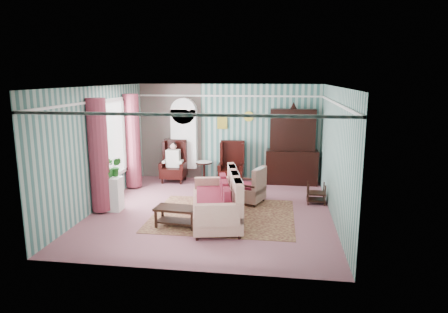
# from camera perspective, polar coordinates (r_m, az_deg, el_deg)

# --- Properties ---
(floor) EXTENTS (6.00, 6.00, 0.00)m
(floor) POSITION_cam_1_polar(r_m,az_deg,el_deg) (9.54, -1.66, -7.72)
(floor) COLOR #945665
(floor) RESTS_ON ground
(room_shell) EXTENTS (5.53, 6.02, 2.91)m
(room_shell) POSITION_cam_1_polar(r_m,az_deg,el_deg) (9.38, -5.28, 4.50)
(room_shell) COLOR #3D6F68
(room_shell) RESTS_ON ground
(bookcase) EXTENTS (0.80, 0.28, 2.24)m
(bookcase) POSITION_cam_1_polar(r_m,az_deg,el_deg) (12.24, -5.69, 1.92)
(bookcase) COLOR silver
(bookcase) RESTS_ON floor
(dresser_hutch) EXTENTS (1.50, 0.56, 2.36)m
(dresser_hutch) POSITION_cam_1_polar(r_m,az_deg,el_deg) (11.77, 9.74, 1.73)
(dresser_hutch) COLOR black
(dresser_hutch) RESTS_ON floor
(wingback_left) EXTENTS (0.76, 0.80, 1.25)m
(wingback_left) POSITION_cam_1_polar(r_m,az_deg,el_deg) (12.02, -7.24, -0.69)
(wingback_left) COLOR black
(wingback_left) RESTS_ON floor
(wingback_right) EXTENTS (0.76, 0.80, 1.25)m
(wingback_right) POSITION_cam_1_polar(r_m,az_deg,el_deg) (11.69, 1.07, -0.95)
(wingback_right) COLOR black
(wingback_right) RESTS_ON floor
(seated_woman) EXTENTS (0.44, 0.40, 1.18)m
(seated_woman) POSITION_cam_1_polar(r_m,az_deg,el_deg) (12.03, -7.23, -0.85)
(seated_woman) COLOR silver
(seated_woman) RESTS_ON floor
(round_side_table) EXTENTS (0.50, 0.50, 0.60)m
(round_side_table) POSITION_cam_1_polar(r_m,az_deg,el_deg) (12.03, -2.87, -2.19)
(round_side_table) COLOR black
(round_side_table) RESTS_ON floor
(nest_table) EXTENTS (0.45, 0.38, 0.54)m
(nest_table) POSITION_cam_1_polar(r_m,az_deg,el_deg) (10.23, 13.03, -5.10)
(nest_table) COLOR black
(nest_table) RESTS_ON floor
(plant_stand) EXTENTS (0.55, 0.35, 0.80)m
(plant_stand) POSITION_cam_1_polar(r_m,az_deg,el_deg) (9.83, -15.97, -5.15)
(plant_stand) COLOR white
(plant_stand) RESTS_ON floor
(rug) EXTENTS (3.20, 2.60, 0.01)m
(rug) POSITION_cam_1_polar(r_m,az_deg,el_deg) (9.21, -0.12, -8.38)
(rug) COLOR #4D191B
(rug) RESTS_ON floor
(sofa) EXTENTS (1.34, 2.35, 1.01)m
(sofa) POSITION_cam_1_polar(r_m,az_deg,el_deg) (8.68, -1.18, -6.16)
(sofa) COLOR beige
(sofa) RESTS_ON floor
(floral_armchair) EXTENTS (0.94, 0.96, 1.00)m
(floral_armchair) POSITION_cam_1_polar(r_m,az_deg,el_deg) (9.98, 3.55, -3.85)
(floral_armchair) COLOR #BEB393
(floral_armchair) RESTS_ON floor
(coffee_table) EXTENTS (0.94, 0.55, 0.42)m
(coffee_table) POSITION_cam_1_polar(r_m,az_deg,el_deg) (8.57, -6.74, -8.55)
(coffee_table) COLOR black
(coffee_table) RESTS_ON floor
(potted_plant_a) EXTENTS (0.40, 0.37, 0.37)m
(potted_plant_a) POSITION_cam_1_polar(r_m,az_deg,el_deg) (9.59, -16.37, -1.95)
(potted_plant_a) COLOR #1C5119
(potted_plant_a) RESTS_ON plant_stand
(potted_plant_b) EXTENTS (0.28, 0.25, 0.45)m
(potted_plant_b) POSITION_cam_1_polar(r_m,az_deg,el_deg) (9.75, -15.16, -1.43)
(potted_plant_b) COLOR #194F18
(potted_plant_b) RESTS_ON plant_stand
(potted_plant_c) EXTENTS (0.29, 0.29, 0.43)m
(potted_plant_c) POSITION_cam_1_polar(r_m,az_deg,el_deg) (9.73, -16.22, -1.58)
(potted_plant_c) COLOR #174A17
(potted_plant_c) RESTS_ON plant_stand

